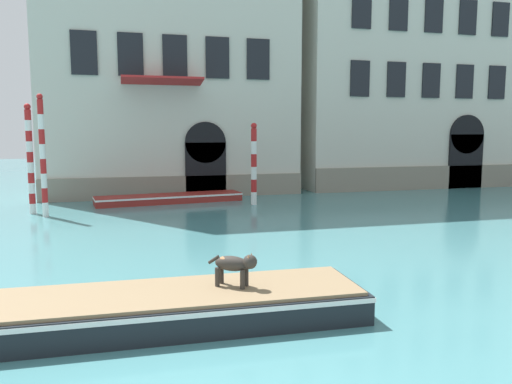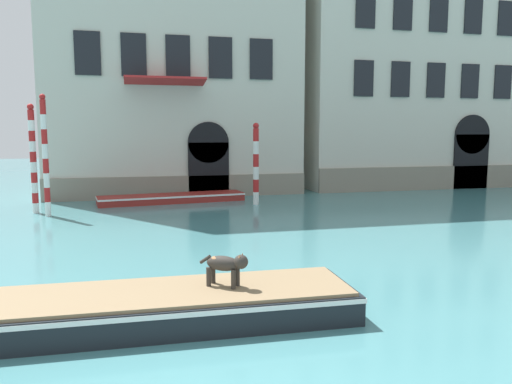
{
  "view_description": "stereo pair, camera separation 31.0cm",
  "coord_description": "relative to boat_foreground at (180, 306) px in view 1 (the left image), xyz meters",
  "views": [
    {
      "loc": [
        -0.61,
        -3.22,
        3.32
      ],
      "look_at": [
        3.82,
        13.24,
        1.2
      ],
      "focal_mm": 35.0,
      "sensor_mm": 36.0,
      "label": 1
    },
    {
      "loc": [
        -0.31,
        -3.3,
        3.32
      ],
      "look_at": [
        3.82,
        13.24,
        1.2
      ],
      "focal_mm": 35.0,
      "sensor_mm": 36.0,
      "label": 2
    }
  ],
  "objects": [
    {
      "name": "boat_foreground",
      "position": [
        0.0,
        0.0,
        0.0
      ],
      "size": [
        6.51,
        2.04,
        0.57
      ],
      "rotation": [
        0.0,
        0.0,
        -0.03
      ],
      "color": "black",
      "rests_on": "ground_plane"
    },
    {
      "name": "boat_moored_near_palazzo",
      "position": [
        1.17,
        14.67,
        -0.1
      ],
      "size": [
        6.81,
        2.2,
        0.37
      ],
      "rotation": [
        0.0,
        0.0,
        0.13
      ],
      "color": "maroon",
      "rests_on": "ground_plane"
    },
    {
      "name": "dog_on_deck",
      "position": [
        0.98,
        -0.02,
        0.67
      ],
      "size": [
        0.8,
        0.61,
        0.61
      ],
      "rotation": [
        0.0,
        0.0,
        -0.6
      ],
      "color": "#332D28",
      "rests_on": "boat_foreground"
    },
    {
      "name": "mooring_pole_3",
      "position": [
        -4.39,
        12.93,
        1.89
      ],
      "size": [
        0.25,
        0.25,
        4.35
      ],
      "color": "white",
      "rests_on": "ground_plane"
    },
    {
      "name": "mooring_pole_0",
      "position": [
        4.77,
        13.06,
        1.54
      ],
      "size": [
        0.26,
        0.26,
        3.64
      ],
      "color": "white",
      "rests_on": "ground_plane"
    },
    {
      "name": "palazzo_right",
      "position": [
        15.71,
        19.19,
        8.06
      ],
      "size": [
        13.45,
        6.13,
        16.77
      ],
      "color": "beige",
      "rests_on": "ground_plane"
    },
    {
      "name": "mooring_pole_1",
      "position": [
        -3.8,
        12.03,
        2.05
      ],
      "size": [
        0.23,
        0.23,
        4.68
      ],
      "color": "white",
      "rests_on": "ground_plane"
    },
    {
      "name": "palazzo_left",
      "position": [
        1.7,
        19.19,
        8.51
      ],
      "size": [
        12.86,
        7.4,
        17.66
      ],
      "color": "beige",
      "rests_on": "ground_plane"
    }
  ]
}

